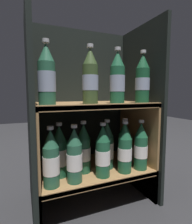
{
  "coord_description": "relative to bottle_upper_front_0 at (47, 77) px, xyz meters",
  "views": [
    {
      "loc": [
        -0.33,
        -0.66,
        0.57
      ],
      "look_at": [
        0.0,
        0.13,
        0.48
      ],
      "focal_mm": 28.0,
      "sensor_mm": 36.0,
      "label": 1
    }
  ],
  "objects": [
    {
      "name": "bottle_lower_front_0",
      "position": [
        0.01,
        -0.0,
        -0.34
      ],
      "size": [
        0.07,
        0.07,
        0.26
      ],
      "color": "#285B42",
      "rests_on": "shelf_lower"
    },
    {
      "name": "bottle_lower_back_3",
      "position": [
        0.41,
        0.08,
        -0.34
      ],
      "size": [
        0.07,
        0.07,
        0.26
      ],
      "color": "#1E5638",
      "rests_on": "shelf_lower"
    },
    {
      "name": "ground_plane",
      "position": [
        0.24,
        -0.06,
        -0.63
      ],
      "size": [
        6.0,
        6.0,
        0.0
      ],
      "primitive_type": "plane",
      "color": "#2D2D30"
    },
    {
      "name": "bottle_upper_front_1",
      "position": [
        0.18,
        -0.0,
        0.0
      ],
      "size": [
        0.07,
        0.07,
        0.26
      ],
      "color": "#384C28",
      "rests_on": "shelf_upper"
    },
    {
      "name": "bottle_lower_front_2",
      "position": [
        0.25,
        -0.0,
        -0.34
      ],
      "size": [
        0.07,
        0.07,
        0.26
      ],
      "color": "#1E5638",
      "rests_on": "shelf_lower"
    },
    {
      "name": "fridge_side_right",
      "position": [
        0.54,
        0.12,
        -0.16
      ],
      "size": [
        0.02,
        0.41,
        0.94
      ],
      "primitive_type": "cube",
      "color": "black",
      "rests_on": "ground_plane"
    },
    {
      "name": "bottle_upper_front_2",
      "position": [
        0.32,
        -0.0,
        0.0
      ],
      "size": [
        0.07,
        0.07,
        0.26
      ],
      "color": "#1E5638",
      "rests_on": "shelf_upper"
    },
    {
      "name": "shelf_lower",
      "position": [
        0.24,
        0.11,
        -0.49
      ],
      "size": [
        0.58,
        0.37,
        0.18
      ],
      "color": "#9E7547",
      "rests_on": "ground_plane"
    },
    {
      "name": "bottle_upper_front_0",
      "position": [
        0.0,
        0.0,
        0.0
      ],
      "size": [
        0.07,
        0.07,
        0.26
      ],
      "color": "#285B42",
      "rests_on": "shelf_upper"
    },
    {
      "name": "bottle_lower_back_1",
      "position": [
        0.18,
        0.08,
        -0.34
      ],
      "size": [
        0.07,
        0.07,
        0.26
      ],
      "color": "#1E5638",
      "rests_on": "shelf_lower"
    },
    {
      "name": "bottle_upper_front_3",
      "position": [
        0.46,
        -0.0,
        0.0
      ],
      "size": [
        0.07,
        0.07,
        0.26
      ],
      "color": "#194C2D",
      "rests_on": "shelf_upper"
    },
    {
      "name": "bottle_lower_back_0",
      "position": [
        0.06,
        0.08,
        -0.34
      ],
      "size": [
        0.07,
        0.07,
        0.26
      ],
      "color": "#1E5638",
      "rests_on": "shelf_lower"
    },
    {
      "name": "shelf_upper",
      "position": [
        0.24,
        0.11,
        -0.26
      ],
      "size": [
        0.58,
        0.37,
        0.52
      ],
      "color": "#9E7547",
      "rests_on": "ground_plane"
    },
    {
      "name": "fridge_back_wall",
      "position": [
        0.24,
        0.31,
        -0.16
      ],
      "size": [
        0.62,
        0.02,
        0.94
      ],
      "primitive_type": "cube",
      "color": "black",
      "rests_on": "ground_plane"
    },
    {
      "name": "bottle_lower_back_2",
      "position": [
        0.31,
        0.08,
        -0.34
      ],
      "size": [
        0.07,
        0.07,
        0.26
      ],
      "color": "#285B42",
      "rests_on": "shelf_lower"
    },
    {
      "name": "bottle_lower_front_3",
      "position": [
        0.37,
        -0.0,
        -0.34
      ],
      "size": [
        0.07,
        0.07,
        0.26
      ],
      "color": "#1E5638",
      "rests_on": "shelf_lower"
    },
    {
      "name": "bottle_lower_front_1",
      "position": [
        0.11,
        -0.0,
        -0.34
      ],
      "size": [
        0.07,
        0.07,
        0.26
      ],
      "color": "#285B42",
      "rests_on": "shelf_lower"
    },
    {
      "name": "bottle_lower_front_4",
      "position": [
        0.46,
        -0.0,
        -0.34
      ],
      "size": [
        0.07,
        0.07,
        0.26
      ],
      "color": "#1E5638",
      "rests_on": "shelf_lower"
    },
    {
      "name": "fridge_side_left",
      "position": [
        -0.06,
        0.12,
        -0.16
      ],
      "size": [
        0.02,
        0.41,
        0.94
      ],
      "primitive_type": "cube",
      "color": "black",
      "rests_on": "ground_plane"
    }
  ]
}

